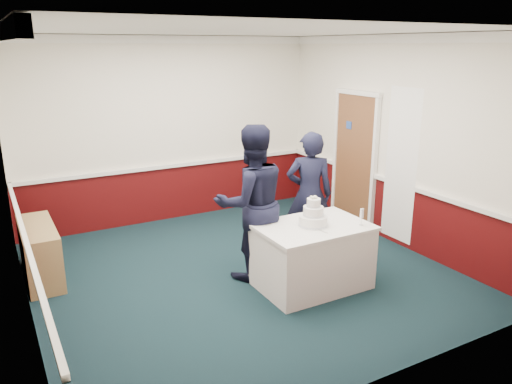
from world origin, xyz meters
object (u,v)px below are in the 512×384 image
person_man (251,203)px  person_woman (309,194)px  wedding_cake (313,216)px  sideboard (40,252)px  cake_knife (321,231)px  champagne_flute (362,214)px  cake_table (312,255)px

person_man → person_woman: (1.03, 0.24, -0.10)m
wedding_cake → sideboard: bearing=147.5°
sideboard → cake_knife: (2.83, -2.02, 0.44)m
wedding_cake → champagne_flute: bearing=-29.2°
sideboard → champagne_flute: (3.36, -2.10, 0.58)m
sideboard → person_man: person_man is taller
wedding_cake → person_man: 0.79m
sideboard → wedding_cake: bearing=-32.5°
cake_knife → champagne_flute: (0.53, -0.08, 0.14)m
cake_table → champagne_flute: 0.78m
wedding_cake → cake_knife: 0.23m
sideboard → cake_table: (2.86, -1.82, 0.05)m
champagne_flute → person_woman: bearing=88.3°
sideboard → champagne_flute: size_ratio=5.85×
sideboard → wedding_cake: 3.43m
champagne_flute → person_woman: 1.13m
person_woman → cake_knife: bearing=91.0°
cake_table → cake_knife: (-0.03, -0.20, 0.39)m
cake_knife → person_woman: bearing=52.1°
cake_table → person_woman: size_ratio=0.76×
cake_table → cake_knife: size_ratio=6.00×
cake_table → cake_knife: 0.44m
sideboard → cake_knife: cake_knife is taller
cake_table → wedding_cake: bearing=90.0°
sideboard → wedding_cake: wedding_cake is taller
cake_table → person_man: size_ratio=0.68×
wedding_cake → champagne_flute: (0.50, -0.28, 0.03)m
cake_table → person_man: 0.97m
champagne_flute → wedding_cake: bearing=150.8°
wedding_cake → person_woman: (0.53, 0.85, -0.03)m
person_man → cake_knife: bearing=127.1°
cake_knife → person_woman: person_woman is taller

